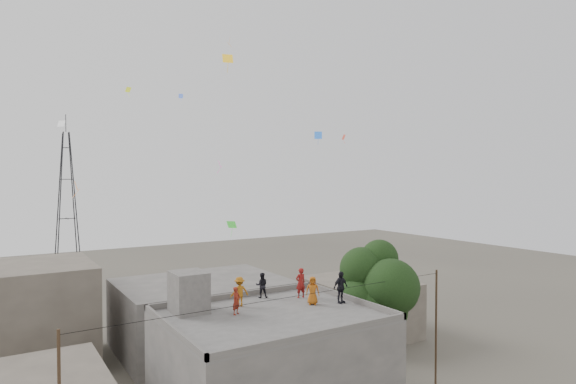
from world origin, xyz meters
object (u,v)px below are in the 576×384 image
transmission_tower (67,210)px  person_red_adult (301,283)px  person_dark_adult (341,287)px  stair_head_box (189,292)px  tree (377,293)px

transmission_tower → person_red_adult: size_ratio=12.12×
transmission_tower → person_dark_adult: 40.91m
stair_head_box → transmission_tower: 37.46m
stair_head_box → person_dark_adult: size_ratio=1.19×
stair_head_box → person_red_adult: bearing=-4.8°
person_dark_adult → person_red_adult: bearing=111.3°
transmission_tower → person_red_adult: (7.07, -37.93, -2.14)m
stair_head_box → tree: (10.57, -2.00, -1.00)m
transmission_tower → person_red_adult: 38.64m
tree → person_red_adult: 4.62m
person_red_adult → stair_head_box: bearing=-3.8°
tree → person_red_adult: size_ratio=5.51×
stair_head_box → transmission_tower: transmission_tower is taller
person_red_adult → person_dark_adult: person_dark_adult is taller
stair_head_box → tree: size_ratio=0.22×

